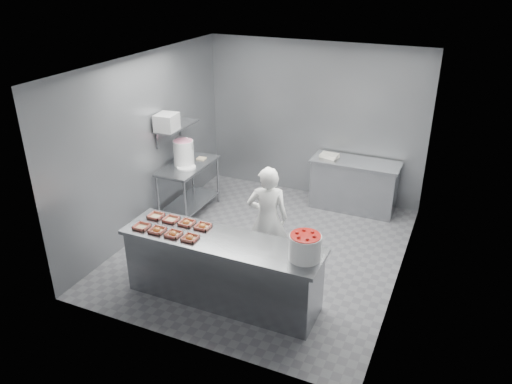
% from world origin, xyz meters
% --- Properties ---
extents(floor, '(4.50, 4.50, 0.00)m').
position_xyz_m(floor, '(0.00, 0.00, 0.00)').
color(floor, '#4C4C51').
rests_on(floor, ground).
extents(ceiling, '(4.50, 4.50, 0.00)m').
position_xyz_m(ceiling, '(0.00, 0.00, 2.80)').
color(ceiling, white).
rests_on(ceiling, wall_back).
extents(wall_back, '(4.00, 0.04, 2.80)m').
position_xyz_m(wall_back, '(0.00, 2.25, 1.40)').
color(wall_back, slate).
rests_on(wall_back, ground).
extents(wall_left, '(0.04, 4.50, 2.80)m').
position_xyz_m(wall_left, '(-2.00, 0.00, 1.40)').
color(wall_left, slate).
rests_on(wall_left, ground).
extents(wall_right, '(0.04, 4.50, 2.80)m').
position_xyz_m(wall_right, '(2.00, 0.00, 1.40)').
color(wall_right, slate).
rests_on(wall_right, ground).
extents(service_counter, '(2.60, 0.70, 0.90)m').
position_xyz_m(service_counter, '(0.00, -1.35, 0.45)').
color(service_counter, slate).
rests_on(service_counter, ground).
extents(prep_table, '(0.60, 1.20, 0.90)m').
position_xyz_m(prep_table, '(-1.65, 0.60, 0.59)').
color(prep_table, slate).
rests_on(prep_table, ground).
extents(back_counter, '(1.50, 0.60, 0.90)m').
position_xyz_m(back_counter, '(0.90, 1.90, 0.45)').
color(back_counter, slate).
rests_on(back_counter, ground).
extents(wall_shelf, '(0.35, 0.90, 0.03)m').
position_xyz_m(wall_shelf, '(-1.82, 0.60, 1.55)').
color(wall_shelf, slate).
rests_on(wall_shelf, wall_left).
extents(tray_0, '(0.19, 0.18, 0.04)m').
position_xyz_m(tray_0, '(-1.07, -1.51, 0.92)').
color(tray_0, tan).
rests_on(tray_0, service_counter).
extents(tray_1, '(0.19, 0.18, 0.06)m').
position_xyz_m(tray_1, '(-0.83, -1.51, 0.92)').
color(tray_1, tan).
rests_on(tray_1, service_counter).
extents(tray_2, '(0.19, 0.18, 0.06)m').
position_xyz_m(tray_2, '(-0.59, -1.51, 0.92)').
color(tray_2, tan).
rests_on(tray_2, service_counter).
extents(tray_3, '(0.19, 0.18, 0.06)m').
position_xyz_m(tray_3, '(-0.35, -1.51, 0.92)').
color(tray_3, tan).
rests_on(tray_3, service_counter).
extents(tray_4, '(0.19, 0.18, 0.04)m').
position_xyz_m(tray_4, '(-1.07, -1.19, 0.92)').
color(tray_4, tan).
rests_on(tray_4, service_counter).
extents(tray_5, '(0.19, 0.18, 0.04)m').
position_xyz_m(tray_5, '(-0.83, -1.19, 0.92)').
color(tray_5, tan).
rests_on(tray_5, service_counter).
extents(tray_6, '(0.19, 0.18, 0.06)m').
position_xyz_m(tray_6, '(-0.59, -1.19, 0.92)').
color(tray_6, tan).
rests_on(tray_6, service_counter).
extents(tray_7, '(0.19, 0.18, 0.06)m').
position_xyz_m(tray_7, '(-0.35, -1.19, 0.92)').
color(tray_7, tan).
rests_on(tray_7, service_counter).
extents(worker, '(0.66, 0.55, 1.55)m').
position_xyz_m(worker, '(0.23, -0.42, 0.78)').
color(worker, white).
rests_on(worker, ground).
extents(strawberry_tub, '(0.37, 0.37, 0.31)m').
position_xyz_m(strawberry_tub, '(1.08, -1.34, 1.06)').
color(strawberry_tub, silver).
rests_on(strawberry_tub, service_counter).
extents(glaze_bucket, '(0.35, 0.34, 0.52)m').
position_xyz_m(glaze_bucket, '(-1.70, 0.57, 1.12)').
color(glaze_bucket, silver).
rests_on(glaze_bucket, prep_table).
extents(bucket_lid, '(0.39, 0.39, 0.02)m').
position_xyz_m(bucket_lid, '(-1.59, 0.47, 0.91)').
color(bucket_lid, silver).
rests_on(bucket_lid, prep_table).
extents(rag, '(0.15, 0.13, 0.02)m').
position_xyz_m(rag, '(-1.57, 0.92, 0.91)').
color(rag, '#CCB28C').
rests_on(rag, prep_table).
extents(appliance, '(0.35, 0.38, 0.26)m').
position_xyz_m(appliance, '(-1.82, 0.33, 1.70)').
color(appliance, gray).
rests_on(appliance, wall_shelf).
extents(paper_stack, '(0.34, 0.27, 0.06)m').
position_xyz_m(paper_stack, '(0.43, 1.90, 0.93)').
color(paper_stack, silver).
rests_on(paper_stack, back_counter).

